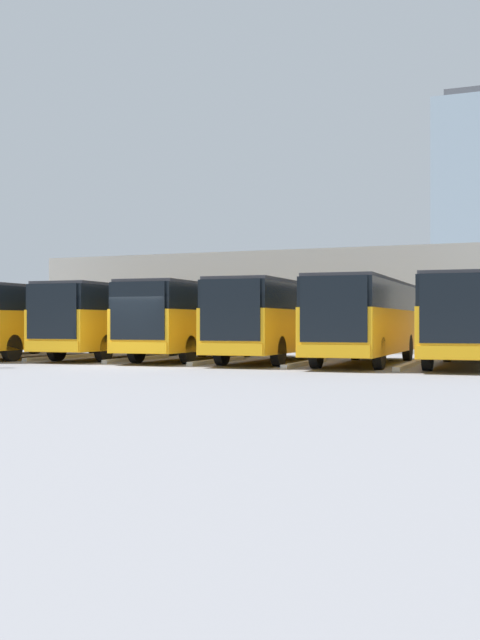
{
  "coord_description": "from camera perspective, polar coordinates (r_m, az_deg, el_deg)",
  "views": [
    {
      "loc": [
        -14.7,
        24.56,
        1.56
      ],
      "look_at": [
        -2.23,
        -5.33,
        1.67
      ],
      "focal_mm": 45.0,
      "sensor_mm": 36.0,
      "label": 1
    }
  ],
  "objects": [
    {
      "name": "ground_plane",
      "position": [
        28.67,
        -8.26,
        -3.32
      ],
      "size": [
        600.0,
        600.0,
        0.0
      ],
      "primitive_type": "plane",
      "color": "gray"
    },
    {
      "name": "bus_3",
      "position": [
        33.74,
        -3.18,
        0.16
      ],
      "size": [
        2.97,
        10.81,
        3.16
      ],
      "rotation": [
        0.0,
        0.0,
        0.05
      ],
      "color": "orange",
      "rests_on": "ground_plane"
    },
    {
      "name": "bus_1",
      "position": [
        30.48,
        8.94,
        0.2
      ],
      "size": [
        2.97,
        10.81,
        3.16
      ],
      "rotation": [
        0.0,
        0.0,
        0.05
      ],
      "color": "orange",
      "rests_on": "ground_plane"
    },
    {
      "name": "bus_2",
      "position": [
        32.02,
        2.62,
        0.18
      ],
      "size": [
        2.97,
        10.81,
        3.16
      ],
      "rotation": [
        0.0,
        0.0,
        0.05
      ],
      "color": "orange",
      "rests_on": "ground_plane"
    },
    {
      "name": "curb_divider_2",
      "position": [
        31.29,
        -1.59,
        -2.92
      ],
      "size": [
        0.51,
        5.55,
        0.15
      ],
      "primitive_type": "cube",
      "rotation": [
        0.0,
        0.0,
        0.05
      ],
      "color": "#B2B2AD",
      "rests_on": "ground_plane"
    },
    {
      "name": "station_building",
      "position": [
        48.37,
        4.95,
        1.19
      ],
      "size": [
        28.4,
        15.64,
        5.41
      ],
      "color": "#A8A399",
      "rests_on": "ground_plane"
    },
    {
      "name": "curb_divider_1",
      "position": [
        29.5,
        4.67,
        -3.08
      ],
      "size": [
        0.51,
        5.55,
        0.15
      ],
      "primitive_type": "cube",
      "rotation": [
        0.0,
        0.0,
        0.05
      ],
      "color": "#B2B2AD",
      "rests_on": "ground_plane"
    },
    {
      "name": "bus_5",
      "position": [
        36.9,
        -14.3,
        0.13
      ],
      "size": [
        2.97,
        10.81,
        3.16
      ],
      "rotation": [
        0.0,
        0.0,
        0.05
      ],
      "color": "orange",
      "rests_on": "ground_plane"
    },
    {
      "name": "bus_0",
      "position": [
        29.96,
        15.97,
        0.21
      ],
      "size": [
        2.97,
        10.81,
        3.16
      ],
      "rotation": [
        0.0,
        0.0,
        0.05
      ],
      "color": "orange",
      "rests_on": "ground_plane"
    },
    {
      "name": "curb_divider_4",
      "position": [
        35.31,
        -12.5,
        -2.61
      ],
      "size": [
        0.51,
        5.55,
        0.15
      ],
      "primitive_type": "cube",
      "rotation": [
        0.0,
        0.0,
        0.05
      ],
      "color": "#B2B2AD",
      "rests_on": "ground_plane"
    },
    {
      "name": "curb_divider_0",
      "position": [
        28.72,
        11.89,
        -3.16
      ],
      "size": [
        0.51,
        5.55,
        0.15
      ],
      "primitive_type": "cube",
      "rotation": [
        0.0,
        0.0,
        0.05
      ],
      "color": "#B2B2AD",
      "rests_on": "ground_plane"
    },
    {
      "name": "office_tower",
      "position": [
        225.58,
        16.33,
        7.3
      ],
      "size": [
        20.05,
        20.05,
        63.15
      ],
      "color": "#93A8B7",
      "rests_on": "ground_plane"
    },
    {
      "name": "bus_4",
      "position": [
        35.58,
        -8.57,
        0.14
      ],
      "size": [
        2.97,
        10.81,
        3.16
      ],
      "rotation": [
        0.0,
        0.0,
        0.05
      ],
      "color": "orange",
      "rests_on": "ground_plane"
    },
    {
      "name": "curb_divider_3",
      "position": [
        33.25,
        -7.28,
        -2.76
      ],
      "size": [
        0.51,
        5.55,
        0.15
      ],
      "primitive_type": "cube",
      "rotation": [
        0.0,
        0.0,
        0.05
      ],
      "color": "#B2B2AD",
      "rests_on": "ground_plane"
    }
  ]
}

